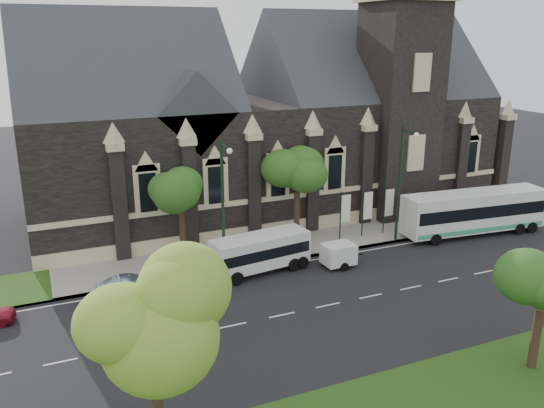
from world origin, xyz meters
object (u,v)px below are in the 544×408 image
box_trailer (338,254)px  shuttle_bus (261,251)px  street_lamp_near (401,178)px  banner_flag_left (344,212)px  sedan (131,287)px  tour_coach (474,211)px  street_lamp_mid (224,199)px  tree_walk_right (299,167)px  banner_flag_center (366,209)px  tree_walk_left (182,180)px  tree_park_near (156,311)px  banner_flag_right (388,206)px  tree_park_east (544,277)px

box_trailer → shuttle_bus: bearing=163.7°
street_lamp_near → shuttle_bus: size_ratio=1.30×
banner_flag_left → shuttle_bus: size_ratio=0.58×
sedan → tour_coach: bearing=-89.2°
street_lamp_mid → box_trailer: bearing=-17.4°
tree_walk_right → banner_flag_center: size_ratio=1.95×
tree_walk_left → street_lamp_mid: size_ratio=0.85×
tree_walk_left → banner_flag_left: bearing=-8.0°
banner_flag_center → tour_coach: bearing=-18.6°
street_lamp_near → sedan: bearing=-176.2°
tree_walk_left → tree_park_near: bearing=-107.1°
tree_park_near → sedan: 15.66m
street_lamp_near → banner_flag_left: size_ratio=2.25×
tree_park_near → shuttle_bus: 18.59m
banner_flag_right → tour_coach: bearing=-23.9°
tree_walk_left → tour_coach: size_ratio=0.63×
tree_park_near → street_lamp_near: 26.97m
shuttle_bus → sedan: bearing=175.2°
tree_park_east → tour_coach: 18.90m
tree_walk_left → street_lamp_mid: (1.80, -3.61, -0.62)m
shuttle_bus → banner_flag_left: bearing=12.2°
tree_park_east → tour_coach: (10.43, 15.52, -2.71)m
shuttle_bus → tree_park_east: bearing=-70.1°
banner_flag_center → sedan: bearing=-170.2°
banner_flag_center → sedan: (-18.80, -3.25, -1.71)m
tree_park_near → street_lamp_near: size_ratio=0.95×
tree_park_near → sedan: tree_park_near is taller
street_lamp_mid → tour_coach: size_ratio=0.74×
tree_park_near → banner_flag_left: tree_park_near is taller
tree_walk_left → street_lamp_near: (15.80, -3.61, -0.62)m
banner_flag_left → banner_flag_center: bearing=0.0°
shuttle_bus → box_trailer: shuttle_bus is taller
tree_walk_right → banner_flag_center: tree_walk_right is taller
street_lamp_mid → banner_flag_right: 14.67m
banner_flag_right → sedan: (-20.80, -3.25, -1.71)m
banner_flag_left → sedan: size_ratio=0.98×
tree_walk_left → street_lamp_near: street_lamp_near is taller
street_lamp_mid → box_trailer: 8.84m
tree_walk_left → banner_flag_center: bearing=-6.9°
sedan → tree_park_near: bearing=174.9°
tree_park_near → tour_coach: 32.40m
banner_flag_left → banner_flag_right: 4.00m
banner_flag_center → shuttle_bus: bearing=-164.1°
street_lamp_near → shuttle_bus: (-11.80, -0.96, -3.60)m
sedan → banner_flag_right: bearing=-81.3°
banner_flag_right → sedan: size_ratio=0.98×
street_lamp_mid → banner_flag_center: size_ratio=2.25×
shuttle_bus → sedan: size_ratio=1.70×
tree_walk_right → tour_coach: size_ratio=0.64×
tree_park_east → tree_walk_left: tree_walk_left is taller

